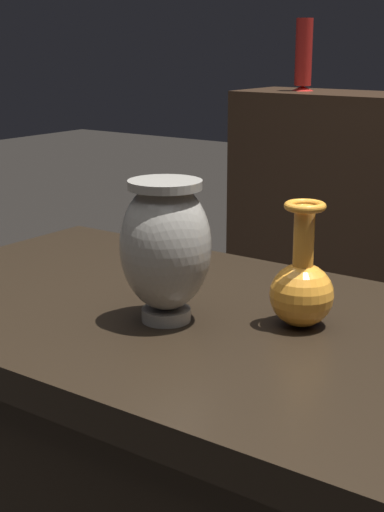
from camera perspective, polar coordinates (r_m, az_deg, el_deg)
The scene contains 3 objects.
vase_centerpiece at distance 1.15m, azimuth -1.94°, elevation 0.76°, with size 0.14×0.14×0.22m.
vase_right_accent at distance 1.16m, azimuth 8.02°, elevation -2.19°, with size 0.10×0.10×0.19m.
shelf_vase_far_left at distance 3.55m, azimuth 8.14°, elevation 14.21°, with size 0.10×0.10×0.31m.
Camera 1 is at (0.63, -0.94, 1.21)m, focal length 54.84 mm.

